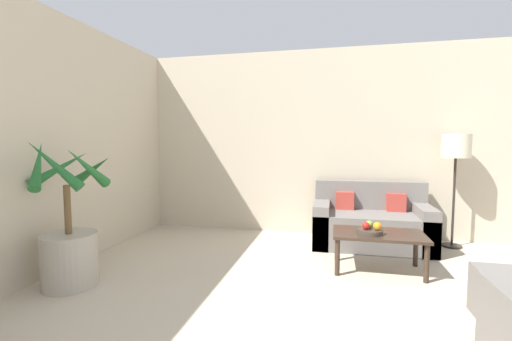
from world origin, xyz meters
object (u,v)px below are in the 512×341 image
Objects in this scene: sofa_loveseat at (371,224)px; apple_green at (369,224)px; coffee_table at (378,238)px; apple_red at (366,226)px; orange_fruit at (377,226)px; fruit_bowl at (370,232)px; potted_palm at (69,242)px; floor_lamp at (456,151)px.

sofa_loveseat is 18.71× the size of apple_green.
apple_green is at bearing -178.67° from coffee_table.
apple_red reaches higher than coffee_table.
coffee_table is 10.85× the size of orange_fruit.
fruit_bowl is (-0.11, -0.99, 0.14)m from sofa_loveseat.
fruit_bowl is 3.19× the size of apple_green.
coffee_table is at bearing 30.95° from apple_red.
potted_palm is 17.82× the size of apple_red.
potted_palm is 16.35× the size of orange_fruit.
fruit_bowl is (2.78, 0.98, 0.01)m from potted_palm.
apple_red is (-1.18, -1.18, -0.75)m from floor_lamp.
apple_red is 1.00× the size of apple_green.
floor_lamp is (3.92, 2.15, 0.82)m from potted_palm.
sofa_loveseat reaches higher than fruit_bowl.
sofa_loveseat is at bearing -170.18° from floor_lamp.
floor_lamp is 1.58× the size of coffee_table.
fruit_bowl is at bearing -134.18° from floor_lamp.
orange_fruit is at bearing -3.09° from apple_red.
fruit_bowl is at bearing -87.11° from apple_green.
apple_red is (-0.04, -0.01, 0.06)m from fruit_bowl.
fruit_bowl is 3.19× the size of apple_red.
apple_red is (-0.15, -1.00, 0.21)m from sofa_loveseat.
apple_green is at bearing 92.89° from fruit_bowl.
potted_palm is at bearing -151.24° from floor_lamp.
floor_lamp is 18.64× the size of apple_red.
orange_fruit is (2.85, 0.97, 0.07)m from potted_palm.
potted_palm reaches higher than coffee_table.
coffee_table is 3.71× the size of fruit_bowl.
potted_palm is 3.06m from coffee_table.
fruit_bowl is at bearing -96.15° from sofa_loveseat.
floor_lamp reaches higher than coffee_table.
fruit_bowl is at bearing 167.02° from orange_fruit.
sofa_loveseat is 18.67× the size of apple_red.
sofa_loveseat is 0.92m from coffee_table.
coffee_table is 0.14m from fruit_bowl.
apple_red and apple_green have the same top height.
fruit_bowl is 2.92× the size of orange_fruit.
potted_palm is 2.95m from fruit_bowl.
sofa_loveseat is at bearing 83.85° from fruit_bowl.
sofa_loveseat is at bearing 81.45° from apple_red.
potted_palm is 4.54m from floor_lamp.
sofa_loveseat is 0.95m from apple_green.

